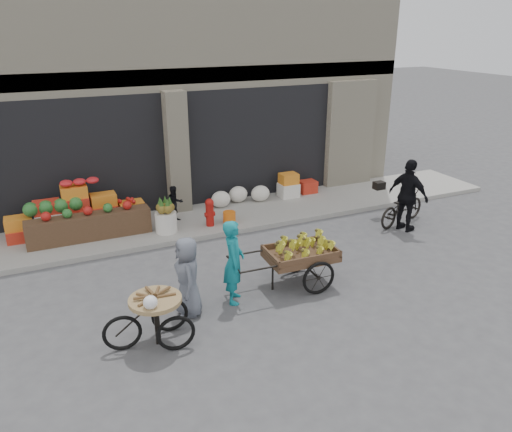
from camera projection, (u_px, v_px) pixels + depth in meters
name	position (u px, v px, depth m)	size (l,w,h in m)	color
ground	(256.00, 299.00, 9.40)	(80.00, 80.00, 0.00)	#424244
sidewalk	(190.00, 222.00, 12.86)	(18.00, 2.20, 0.12)	gray
building	(145.00, 76.00, 14.99)	(14.00, 6.45, 7.00)	beige
fruit_display	(86.00, 211.00, 11.92)	(3.10, 1.12, 1.24)	red
pineapple_bin	(166.00, 222.00, 12.03)	(0.52, 0.52, 0.50)	silver
fire_hydrant	(210.00, 211.00, 12.37)	(0.22, 0.22, 0.71)	#A5140F
orange_bucket	(229.00, 217.00, 12.60)	(0.32, 0.32, 0.30)	orange
right_bay_goods	(271.00, 190.00, 14.25)	(3.35, 0.60, 0.70)	silver
seated_person	(175.00, 204.00, 12.62)	(0.45, 0.35, 0.93)	black
banana_cart	(298.00, 253.00, 9.69)	(2.33, 1.04, 0.96)	brown
vendor_woman	(234.00, 262.00, 9.08)	(0.59, 0.38, 1.61)	#117883
tricycle_cart	(156.00, 313.00, 7.92)	(1.45, 0.92, 0.95)	#9E7F51
vendor_grey	(188.00, 277.00, 8.70)	(0.72, 0.47, 1.46)	slate
bicycle	(402.00, 207.00, 12.80)	(0.60, 1.72, 0.90)	black
cyclist	(408.00, 196.00, 12.21)	(1.07, 0.44, 1.82)	black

